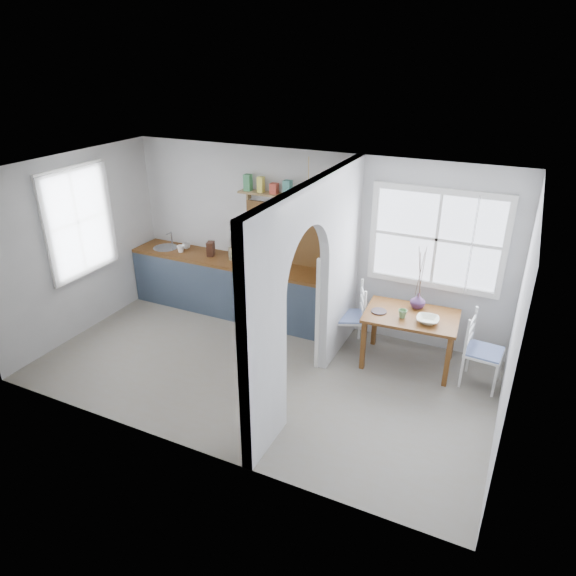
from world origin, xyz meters
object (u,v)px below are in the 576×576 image
at_px(dining_table, 409,339).
at_px(chair_left, 348,316).
at_px(vase, 418,301).
at_px(kettle, 329,274).
at_px(chair_right, 484,351).

xyz_separation_m(dining_table, chair_left, (-0.88, 0.08, 0.11)).
distance_m(dining_table, chair_left, 0.89).
bearing_deg(vase, chair_left, -170.79).
xyz_separation_m(kettle, vase, (1.24, 0.04, -0.17)).
distance_m(chair_right, kettle, 2.24).
xyz_separation_m(chair_left, vase, (0.90, 0.15, 0.36)).
xyz_separation_m(dining_table, vase, (0.02, 0.23, 0.47)).
bearing_deg(chair_left, vase, 75.04).
xyz_separation_m(chair_left, kettle, (-0.34, 0.10, 0.53)).
bearing_deg(dining_table, chair_left, 171.14).
bearing_deg(dining_table, chair_right, -8.09).
bearing_deg(dining_table, vase, 81.12).
relative_size(chair_left, kettle, 4.42).
relative_size(chair_left, chair_right, 1.00).
xyz_separation_m(chair_left, chair_right, (1.82, -0.15, -0.00)).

